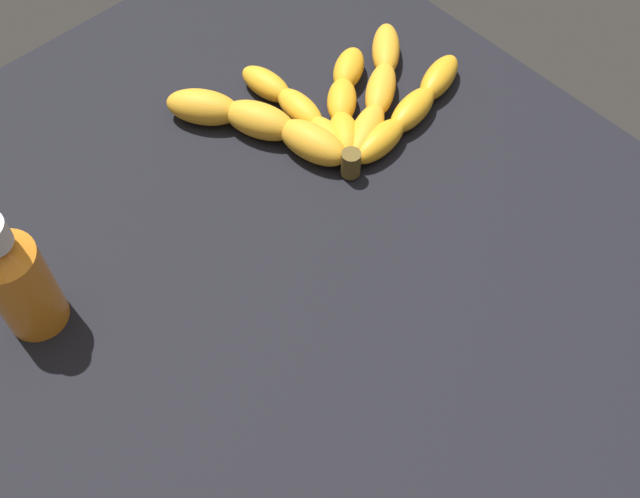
# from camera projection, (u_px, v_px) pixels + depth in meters

# --- Properties ---
(ground_plane) EXTENTS (0.88, 0.71, 0.05)m
(ground_plane) POSITION_uv_depth(u_px,v_px,m) (319.00, 279.00, 0.77)
(ground_plane) COLOR black
(banana_bunch) EXTENTS (0.22, 0.30, 0.04)m
(banana_bunch) POSITION_uv_depth(u_px,v_px,m) (330.00, 109.00, 0.83)
(banana_bunch) COLOR gold
(banana_bunch) RESTS_ON ground_plane
(honey_bottle) EXTENTS (0.05, 0.05, 0.14)m
(honey_bottle) POSITION_uv_depth(u_px,v_px,m) (17.00, 279.00, 0.66)
(honey_bottle) COLOR orange
(honey_bottle) RESTS_ON ground_plane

